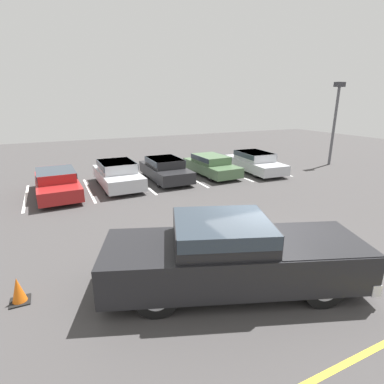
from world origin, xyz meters
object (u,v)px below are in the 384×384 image
object	(u,v)px
parked_sedan_c	(165,168)
traffic_cone	(18,291)
parked_sedan_e	(255,161)
parked_sedan_d	(211,164)
parked_sedan_b	(117,173)
pickup_truck	(235,254)
parked_sedan_a	(57,182)
light_post	(336,114)

from	to	relation	value
parked_sedan_c	traffic_cone	xyz separation A→B (m)	(-6.70, -8.66, -0.37)
parked_sedan_e	traffic_cone	world-z (taller)	parked_sedan_e
traffic_cone	parked_sedan_d	bearing A→B (deg)	41.89
parked_sedan_d	parked_sedan_e	bearing A→B (deg)	80.44
parked_sedan_c	parked_sedan_e	distance (m)	5.80
parked_sedan_b	parked_sedan_d	size ratio (longest dim) A/B	1.01
pickup_truck	parked_sedan_a	distance (m)	10.43
pickup_truck	parked_sedan_d	size ratio (longest dim) A/B	1.48
parked_sedan_b	traffic_cone	xyz separation A→B (m)	(-4.01, -8.51, -0.41)
parked_sedan_c	traffic_cone	world-z (taller)	parked_sedan_c
pickup_truck	parked_sedan_b	world-z (taller)	pickup_truck
light_post	pickup_truck	bearing A→B (deg)	-146.21
parked_sedan_d	parked_sedan_b	bearing A→B (deg)	-90.61
parked_sedan_b	parked_sedan_e	bearing A→B (deg)	87.06
parked_sedan_a	parked_sedan_c	world-z (taller)	parked_sedan_c
parked_sedan_b	parked_sedan_e	xyz separation A→B (m)	(8.47, -0.30, -0.04)
parked_sedan_b	traffic_cone	distance (m)	9.42
pickup_truck	traffic_cone	xyz separation A→B (m)	(-4.63, 1.57, -0.61)
pickup_truck	light_post	xyz separation A→B (m)	(13.90, 9.30, 2.54)
pickup_truck	parked_sedan_e	size ratio (longest dim) A/B	1.34
pickup_truck	light_post	size ratio (longest dim) A/B	1.17
parked_sedan_b	light_post	world-z (taller)	light_post
traffic_cone	pickup_truck	bearing A→B (deg)	-18.73
parked_sedan_e	traffic_cone	bearing A→B (deg)	-53.01
parked_sedan_c	parked_sedan_e	world-z (taller)	parked_sedan_e
parked_sedan_b	parked_sedan_d	distance (m)	5.59
parked_sedan_a	parked_sedan_d	world-z (taller)	parked_sedan_a
pickup_truck	parked_sedan_d	world-z (taller)	pickup_truck
parked_sedan_b	parked_sedan_d	xyz separation A→B (m)	(5.59, 0.10, -0.06)
light_post	parked_sedan_a	bearing A→B (deg)	178.31
parked_sedan_d	pickup_truck	bearing A→B (deg)	-27.70
parked_sedan_e	light_post	distance (m)	6.67
parked_sedan_a	traffic_cone	distance (m)	8.33
parked_sedan_a	parked_sedan_d	bearing A→B (deg)	90.45
parked_sedan_c	parked_sedan_d	bearing A→B (deg)	89.20
pickup_truck	parked_sedan_b	bearing A→B (deg)	113.80
parked_sedan_a	light_post	size ratio (longest dim) A/B	0.84
parked_sedan_b	parked_sedan_e	distance (m)	8.48
parked_sedan_a	parked_sedan_b	distance (m)	2.92
parked_sedan_c	parked_sedan_e	bearing A→B (deg)	85.77
parked_sedan_b	parked_sedan_c	distance (m)	2.69
parked_sedan_e	light_post	world-z (taller)	light_post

